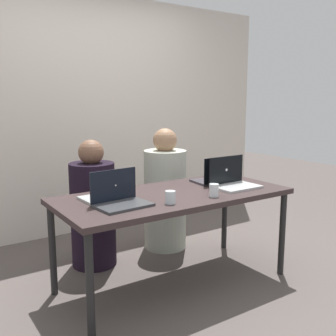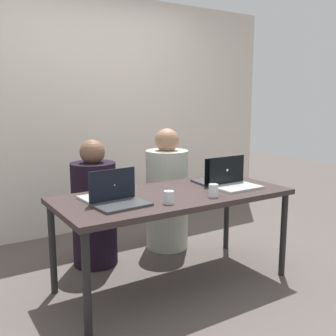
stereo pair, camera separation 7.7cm
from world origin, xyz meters
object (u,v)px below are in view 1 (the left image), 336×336
Objects in this scene: laptop_back_right at (214,177)px; laptop_front_left at (120,198)px; person_on_left at (93,210)px; person_on_right at (165,196)px; water_glass_left at (170,198)px; laptop_front_right at (233,181)px; laptop_back_left at (108,193)px; water_glass_right at (214,191)px.

laptop_front_left is at bearing 16.62° from laptop_back_right.
laptop_front_left is at bearing 87.37° from person_on_left.
water_glass_left is (-0.56, -0.91, 0.25)m from person_on_right.
laptop_back_right is 1.00m from laptop_front_left.
laptop_front_left is (-0.86, -0.76, 0.26)m from person_on_right.
laptop_front_left is 1.02× the size of laptop_front_right.
laptop_back_left is 0.45m from water_glass_left.
person_on_left is at bearing 137.45° from laptop_front_right.
laptop_front_right reaches higher than laptop_back_right.
person_on_right is 3.11× the size of laptop_front_left.
laptop_back_right is at bearing 49.32° from water_glass_right.
laptop_front_left is at bearing 54.53° from person_on_right.
water_glass_right is (-0.30, -0.35, -0.01)m from laptop_back_right.
person_on_left is 0.83m from laptop_front_left.
water_glass_right reaches higher than water_glass_left.
water_glass_right is (0.67, -0.34, -0.01)m from laptop_back_left.
person_on_right reaches higher than laptop_front_left.
laptop_front_right is 4.15× the size of water_glass_left.
person_on_left is 1.07m from laptop_back_right.
water_glass_right is (-0.19, -0.93, 0.25)m from person_on_right.
person_on_left is 0.74m from person_on_right.
person_on_right reaches higher than laptop_back_left.
laptop_back_right is 0.20m from laptop_front_right.
water_glass_left is (0.30, -0.33, -0.01)m from laptop_back_left.
person_on_left is at bearing 120.64° from water_glass_right.
laptop_front_left is (-0.98, -0.19, 0.00)m from laptop_back_right.
person_on_left is 1.11m from water_glass_right.
laptop_front_left is at bearing 178.39° from laptop_front_right.
laptop_back_left is 0.98m from laptop_back_right.
person_on_right is 12.36× the size of water_glass_right.
person_on_right is 0.83m from laptop_front_right.
laptop_front_right is at bearing 25.21° from water_glass_right.
water_glass_right is at bearing 150.35° from laptop_back_left.
laptop_back_right is 0.88× the size of laptop_front_left.
person_on_left reaches higher than laptop_back_left.
person_on_right is 3.17× the size of laptop_front_right.
water_glass_right is at bearing 54.85° from laptop_back_right.
water_glass_left is (0.30, -0.15, -0.01)m from laptop_front_left.
water_glass_right is at bearing -18.71° from laptop_front_left.
laptop_front_right is at bearing 113.31° from person_on_right.
water_glass_left is at bearing 130.17° from laptop_back_left.
laptop_front_right reaches higher than water_glass_right.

